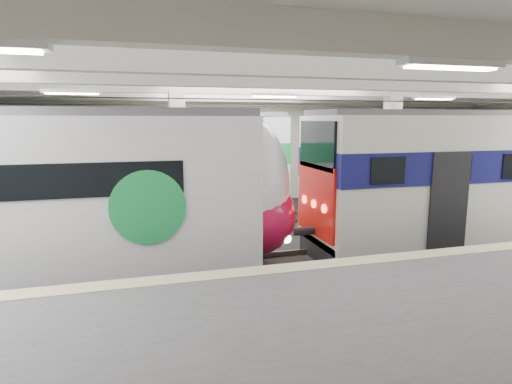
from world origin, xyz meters
name	(u,v)px	position (x,y,z in m)	size (l,w,h in m)	color
station_hall	(322,158)	(0.00, -1.74, 3.24)	(36.00, 24.00, 5.75)	black
modern_emu	(51,201)	(-6.42, 0.00, 2.19)	(13.78, 2.85, 4.45)	white
older_rer	(502,176)	(7.28, 0.00, 2.33)	(13.46, 2.97, 4.44)	beige
far_train	(103,170)	(-5.56, 5.50, 2.30)	(13.97, 3.13, 4.44)	white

